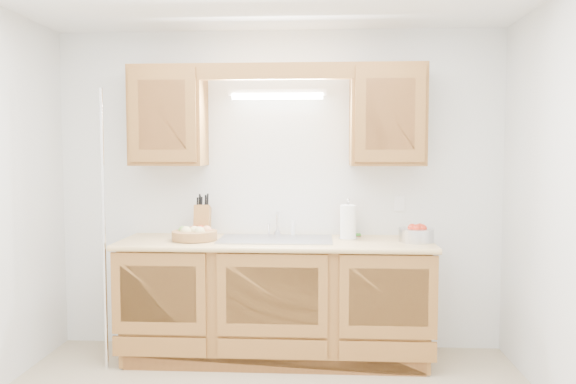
# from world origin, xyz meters

# --- Properties ---
(room) EXTENTS (3.52, 3.50, 2.50)m
(room) POSITION_xyz_m (0.00, 0.00, 1.25)
(room) COLOR tan
(room) RESTS_ON ground
(base_cabinets) EXTENTS (2.20, 0.60, 0.86)m
(base_cabinets) POSITION_xyz_m (0.00, 1.20, 0.44)
(base_cabinets) COLOR brown
(base_cabinets) RESTS_ON ground
(countertop) EXTENTS (2.30, 0.63, 0.04)m
(countertop) POSITION_xyz_m (0.00, 1.19, 0.88)
(countertop) COLOR #D8B371
(countertop) RESTS_ON base_cabinets
(upper_cabinet_left) EXTENTS (0.55, 0.33, 0.75)m
(upper_cabinet_left) POSITION_xyz_m (-0.83, 1.33, 1.83)
(upper_cabinet_left) COLOR brown
(upper_cabinet_left) RESTS_ON room
(upper_cabinet_right) EXTENTS (0.55, 0.33, 0.75)m
(upper_cabinet_right) POSITION_xyz_m (0.83, 1.33, 1.83)
(upper_cabinet_right) COLOR brown
(upper_cabinet_right) RESTS_ON room
(valance) EXTENTS (2.20, 0.05, 0.12)m
(valance) POSITION_xyz_m (0.00, 1.19, 2.14)
(valance) COLOR brown
(valance) RESTS_ON room
(fluorescent_fixture) EXTENTS (0.76, 0.08, 0.08)m
(fluorescent_fixture) POSITION_xyz_m (0.00, 1.42, 2.00)
(fluorescent_fixture) COLOR white
(fluorescent_fixture) RESTS_ON room
(sink) EXTENTS (0.84, 0.46, 0.36)m
(sink) POSITION_xyz_m (0.00, 1.21, 0.83)
(sink) COLOR #9E9EA3
(sink) RESTS_ON countertop
(wire_shelf_pole) EXTENTS (0.03, 0.03, 2.00)m
(wire_shelf_pole) POSITION_xyz_m (-1.20, 0.94, 1.00)
(wire_shelf_pole) COLOR silver
(wire_shelf_pole) RESTS_ON ground
(outlet_plate) EXTENTS (0.08, 0.01, 0.12)m
(outlet_plate) POSITION_xyz_m (0.95, 1.49, 1.15)
(outlet_plate) COLOR white
(outlet_plate) RESTS_ON room
(fruit_basket) EXTENTS (0.41, 0.41, 0.10)m
(fruit_basket) POSITION_xyz_m (-0.60, 1.15, 0.95)
(fruit_basket) COLOR olive
(fruit_basket) RESTS_ON countertop
(knife_block) EXTENTS (0.13, 0.20, 0.34)m
(knife_block) POSITION_xyz_m (-0.58, 1.34, 1.02)
(knife_block) COLOR brown
(knife_block) RESTS_ON countertop
(orange_canister) EXTENTS (0.09, 0.09, 0.25)m
(orange_canister) POSITION_xyz_m (0.54, 1.40, 1.03)
(orange_canister) COLOR orange
(orange_canister) RESTS_ON countertop
(soap_bottle) EXTENTS (0.09, 0.09, 0.19)m
(soap_bottle) POSITION_xyz_m (0.54, 1.39, 0.99)
(soap_bottle) COLOR blue
(soap_bottle) RESTS_ON countertop
(sponge) EXTENTS (0.10, 0.06, 0.02)m
(sponge) POSITION_xyz_m (0.60, 1.43, 0.91)
(sponge) COLOR #CC333F
(sponge) RESTS_ON countertop
(paper_towel) EXTENTS (0.15, 0.15, 0.31)m
(paper_towel) POSITION_xyz_m (0.54, 1.26, 1.03)
(paper_towel) COLOR silver
(paper_towel) RESTS_ON countertop
(apple_bowl) EXTENTS (0.34, 0.34, 0.13)m
(apple_bowl) POSITION_xyz_m (1.03, 1.17, 0.96)
(apple_bowl) COLOR silver
(apple_bowl) RESTS_ON countertop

